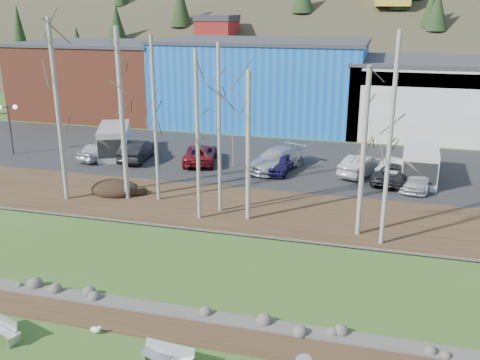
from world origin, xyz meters
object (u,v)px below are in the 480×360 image
(bench_intact, at_px, (2,328))
(car_2, at_px, (200,154))
(van_grey, at_px, (114,141))
(car_7, at_px, (419,178))
(van_white, at_px, (420,163))
(car_1, at_px, (137,150))
(car_6, at_px, (396,173))
(seagull, at_px, (96,330))
(car_5, at_px, (362,165))
(street_lamp, at_px, (8,116))
(car_0, at_px, (101,150))
(car_4, at_px, (280,163))
(car_8, at_px, (399,168))
(bench_damaged, at_px, (169,357))
(car_3, at_px, (277,159))

(bench_intact, distance_m, car_2, 22.96)
(van_grey, bearing_deg, car_7, -28.51)
(car_7, xyz_separation_m, van_white, (0.09, 1.65, 0.51))
(car_1, distance_m, car_6, 19.11)
(seagull, distance_m, car_5, 23.36)
(seagull, distance_m, car_7, 23.45)
(car_1, bearing_deg, car_2, 179.57)
(street_lamp, relative_size, car_5, 0.90)
(seagull, height_order, car_5, car_5)
(car_0, bearing_deg, car_4, -166.79)
(car_4, relative_size, car_6, 0.81)
(car_4, bearing_deg, car_2, 176.56)
(car_1, xyz_separation_m, car_7, (20.53, -1.13, -0.13))
(street_lamp, xyz_separation_m, car_4, (21.55, 0.80, -2.45))
(car_2, bearing_deg, van_grey, -14.69)
(car_8, bearing_deg, bench_intact, 82.14)
(car_5, bearing_deg, car_4, 31.24)
(seagull, relative_size, van_grey, 0.08)
(car_5, height_order, car_8, same)
(car_7, bearing_deg, bench_damaged, -98.60)
(car_5, bearing_deg, van_white, -157.42)
(car_1, bearing_deg, car_7, 169.54)
(car_8, bearing_deg, van_grey, 22.96)
(bench_damaged, xyz_separation_m, car_2, (-6.93, 22.91, 0.42))
(van_white, bearing_deg, bench_damaged, -109.05)
(car_0, xyz_separation_m, car_1, (2.85, 0.45, 0.07))
(bench_damaged, bearing_deg, car_5, 83.09)
(car_5, distance_m, van_white, 3.84)
(bench_intact, bearing_deg, car_2, 109.80)
(car_3, distance_m, van_white, 9.83)
(street_lamp, xyz_separation_m, car_5, (27.19, 1.59, -2.39))
(bench_intact, distance_m, car_6, 25.82)
(car_0, height_order, car_2, car_0)
(car_3, bearing_deg, bench_damaged, -64.28)
(bench_damaged, xyz_separation_m, car_4, (-0.67, 22.09, 0.40))
(street_lamp, xyz_separation_m, car_3, (21.19, 1.38, -2.34))
(car_7, bearing_deg, car_5, 169.29)
(bench_intact, relative_size, car_7, 0.39)
(bench_intact, relative_size, van_white, 0.32)
(street_lamp, xyz_separation_m, car_0, (7.53, 0.57, -2.40))
(street_lamp, distance_m, car_1, 10.69)
(bench_intact, xyz_separation_m, street_lamp, (-15.82, 21.34, 2.84))
(car_0, height_order, car_1, car_1)
(bench_intact, distance_m, seagull, 3.29)
(car_3, height_order, car_6, car_3)
(car_6, xyz_separation_m, van_grey, (-21.40, 1.16, 0.48))
(car_1, height_order, van_grey, van_grey)
(bench_damaged, distance_m, car_5, 23.41)
(car_6, bearing_deg, bench_damaged, 87.11)
(car_0, height_order, car_7, car_0)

